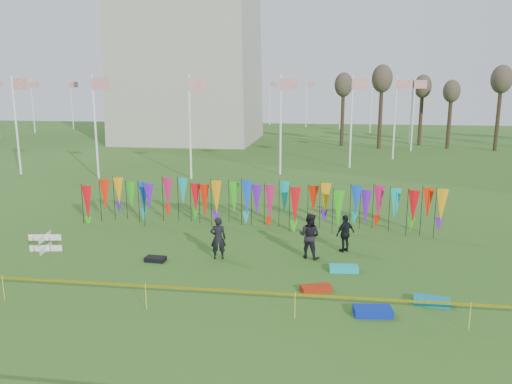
# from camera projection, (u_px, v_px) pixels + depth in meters

# --- Properties ---
(ground) EXTENTS (160.00, 160.00, 0.00)m
(ground) POSITION_uv_depth(u_px,v_px,m) (219.00, 289.00, 18.00)
(ground) COLOR #295116
(ground) RESTS_ON ground
(flagpole_ring) EXTENTS (57.40, 56.16, 8.00)m
(flagpole_ring) POSITION_uv_depth(u_px,v_px,m) (192.00, 110.00, 65.55)
(flagpole_ring) COLOR white
(flagpole_ring) RESTS_ON ground
(banner_row) EXTENTS (18.64, 0.64, 2.28)m
(banner_row) POSITION_uv_depth(u_px,v_px,m) (257.00, 201.00, 25.49)
(banner_row) COLOR black
(banner_row) RESTS_ON ground
(caution_tape_near) EXTENTS (26.00, 0.02, 0.90)m
(caution_tape_near) POSITION_uv_depth(u_px,v_px,m) (198.00, 290.00, 15.94)
(caution_tape_near) COLOR #E3CC04
(caution_tape_near) RESTS_ON ground
(box_kite) EXTENTS (0.72, 0.72, 0.80)m
(box_kite) POSITION_uv_depth(u_px,v_px,m) (45.00, 243.00, 21.93)
(box_kite) COLOR red
(box_kite) RESTS_ON ground
(person_left) EXTENTS (0.76, 0.62, 1.81)m
(person_left) POSITION_uv_depth(u_px,v_px,m) (218.00, 238.00, 20.93)
(person_left) COLOR black
(person_left) RESTS_ON ground
(person_mid) EXTENTS (1.09, 0.88, 1.94)m
(person_mid) POSITION_uv_depth(u_px,v_px,m) (309.00, 236.00, 21.04)
(person_mid) COLOR black
(person_mid) RESTS_ON ground
(person_right) EXTENTS (1.11, 1.05, 1.66)m
(person_right) POSITION_uv_depth(u_px,v_px,m) (345.00, 233.00, 21.85)
(person_right) COLOR black
(person_right) RESTS_ON ground
(kite_bag_turquoise) EXTENTS (1.16, 0.64, 0.22)m
(kite_bag_turquoise) POSITION_uv_depth(u_px,v_px,m) (344.00, 269.00, 19.66)
(kite_bag_turquoise) COLOR #0DC3C6
(kite_bag_turquoise) RESTS_ON ground
(kite_bag_blue) EXTENTS (1.26, 0.75, 0.25)m
(kite_bag_blue) POSITION_uv_depth(u_px,v_px,m) (373.00, 311.00, 15.91)
(kite_bag_blue) COLOR #0A28AE
(kite_bag_blue) RESTS_ON ground
(kite_bag_red) EXTENTS (1.19, 0.84, 0.20)m
(kite_bag_red) POSITION_uv_depth(u_px,v_px,m) (316.00, 288.00, 17.78)
(kite_bag_red) COLOR #AF240B
(kite_bag_red) RESTS_ON ground
(kite_bag_black) EXTENTS (0.86, 0.54, 0.19)m
(kite_bag_black) POSITION_uv_depth(u_px,v_px,m) (155.00, 259.00, 20.79)
(kite_bag_black) COLOR black
(kite_bag_black) RESTS_ON ground
(kite_bag_teal) EXTENTS (1.24, 0.75, 0.22)m
(kite_bag_teal) POSITION_uv_depth(u_px,v_px,m) (432.00, 301.00, 16.70)
(kite_bag_teal) COLOR #0B86A2
(kite_bag_teal) RESTS_ON ground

